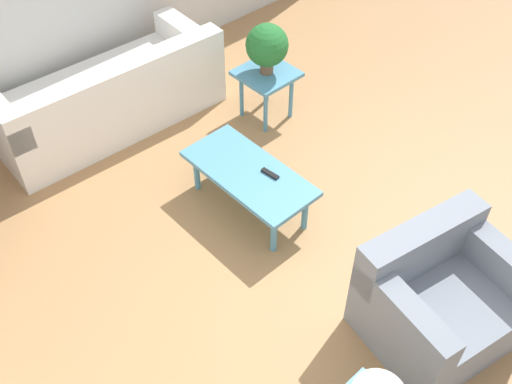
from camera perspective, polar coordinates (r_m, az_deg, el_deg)
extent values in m
plane|color=#A87A4C|center=(4.81, 5.95, -4.28)|extent=(14.00, 14.00, 0.00)
cube|color=white|center=(5.90, -13.95, 8.33)|extent=(1.01, 2.17, 0.43)
cube|color=white|center=(5.41, -12.81, 9.94)|extent=(0.31, 2.14, 0.35)
cube|color=white|center=(6.09, -6.48, 14.48)|extent=(0.91, 0.25, 0.22)
cube|color=slate|center=(4.30, 17.15, -10.90)|extent=(0.98, 1.11, 0.41)
cube|color=slate|center=(4.09, 15.40, -4.90)|extent=(0.38, 0.99, 0.38)
cube|color=slate|center=(3.83, 13.87, -11.04)|extent=(0.83, 0.31, 0.25)
cube|color=slate|center=(4.27, 21.92, -5.75)|extent=(0.83, 0.31, 0.25)
cube|color=teal|center=(4.73, -0.69, 1.81)|extent=(1.12, 0.52, 0.04)
cylinder|color=teal|center=(4.73, 4.69, -1.88)|extent=(0.05, 0.05, 0.37)
cylinder|color=teal|center=(5.21, -2.74, 3.68)|extent=(0.05, 0.05, 0.37)
cylinder|color=teal|center=(4.56, 1.71, -4.03)|extent=(0.05, 0.05, 0.37)
cylinder|color=teal|center=(5.06, -5.68, 1.91)|extent=(0.05, 0.05, 0.37)
cube|color=teal|center=(5.62, 1.02, 11.20)|extent=(0.50, 0.50, 0.04)
cylinder|color=teal|center=(5.77, 3.36, 9.07)|extent=(0.04, 0.04, 0.47)
cylinder|color=teal|center=(5.96, 1.05, 10.48)|extent=(0.04, 0.04, 0.47)
cylinder|color=teal|center=(5.58, 0.92, 7.70)|extent=(0.04, 0.04, 0.47)
cylinder|color=teal|center=(5.78, -1.39, 9.19)|extent=(0.04, 0.04, 0.47)
cylinder|color=brown|center=(5.58, 1.03, 11.86)|extent=(0.12, 0.12, 0.12)
sphere|color=#236B2D|center=(5.46, 1.06, 13.81)|extent=(0.39, 0.39, 0.39)
cube|color=black|center=(4.68, 1.35, 1.75)|extent=(0.16, 0.06, 0.02)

